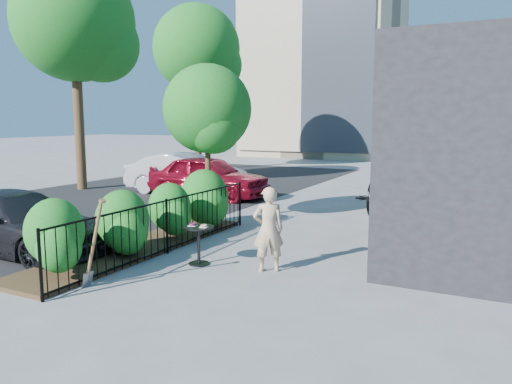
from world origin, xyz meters
The scene contains 14 objects.
ground centered at (0.00, 0.00, 0.00)m, with size 120.00×120.00×0.00m, color gray.
fence centered at (-1.50, 0.00, 0.56)m, with size 0.05×6.05×1.10m.
planting_bed centered at (-2.20, 0.00, 0.04)m, with size 1.30×6.00×0.08m, color #382616.
shrubs centered at (-2.10, 0.10, 0.70)m, with size 1.10×5.60×1.24m.
patio_tree centered at (-2.24, 2.76, 2.76)m, with size 2.20×2.20×3.94m.
street centered at (-7.00, 3.00, 0.00)m, with size 9.00×30.00×0.01m, color black.
street_tree_near centered at (-9.94, 5.96, 5.92)m, with size 4.40×4.40×8.28m.
street_tree_far centered at (-9.94, 13.96, 5.92)m, with size 4.40×4.40×8.28m.
cafe_table centered at (-0.52, -0.36, 0.49)m, with size 0.57×0.57×0.76m.
woman centered at (0.79, -0.15, 0.75)m, with size 0.55×0.36×1.50m, color tan.
shovel centered at (-1.26, -2.21, 0.65)m, with size 0.50×0.19×1.48m.
car_red centered at (-4.61, 6.46, 0.72)m, with size 1.70×4.23×1.44m, color maroon.
car_silver centered at (-5.79, 6.85, 0.72)m, with size 1.52×4.36×1.44m, color #B8B8BD.
car_darkgrey centered at (-4.26, -1.24, 0.60)m, with size 1.69×4.16×1.21m, color black.
Camera 1 is at (4.43, -7.80, 2.64)m, focal length 35.00 mm.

